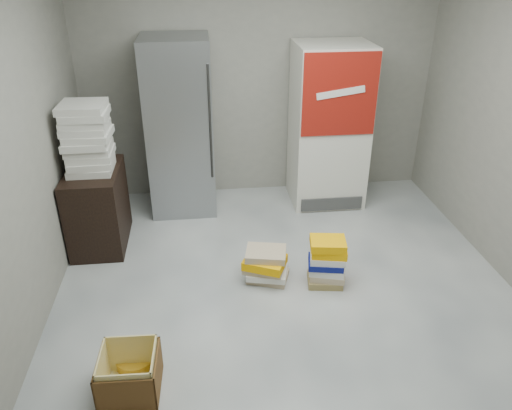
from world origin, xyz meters
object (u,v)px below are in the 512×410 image
at_px(phonebook_stack_main, 327,262).
at_px(cardboard_box, 130,375).
at_px(wood_shelf, 98,208).
at_px(coke_cooler, 329,126).
at_px(steel_fridge, 180,127).

relative_size(phonebook_stack_main, cardboard_box, 1.09).
height_order(wood_shelf, phonebook_stack_main, wood_shelf).
bearing_deg(cardboard_box, phonebook_stack_main, 35.15).
relative_size(wood_shelf, phonebook_stack_main, 1.78).
bearing_deg(cardboard_box, wood_shelf, 106.14).
height_order(coke_cooler, cardboard_box, coke_cooler).
bearing_deg(coke_cooler, wood_shelf, -163.72).
xyz_separation_m(coke_cooler, wood_shelf, (-2.48, -0.72, -0.50)).
distance_m(wood_shelf, cardboard_box, 2.06).
bearing_deg(wood_shelf, phonebook_stack_main, -24.01).
xyz_separation_m(wood_shelf, phonebook_stack_main, (2.10, -0.94, -0.18)).
height_order(coke_cooler, wood_shelf, coke_cooler).
height_order(steel_fridge, coke_cooler, steel_fridge).
bearing_deg(phonebook_stack_main, cardboard_box, -136.75).
height_order(phonebook_stack_main, cardboard_box, phonebook_stack_main).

